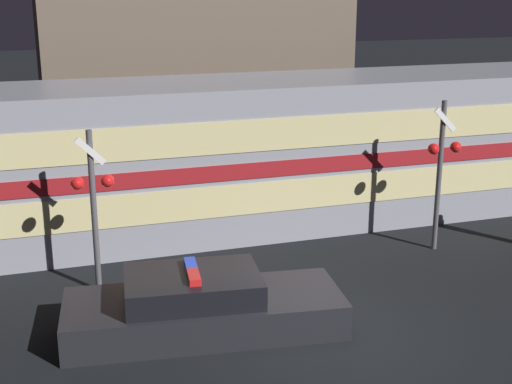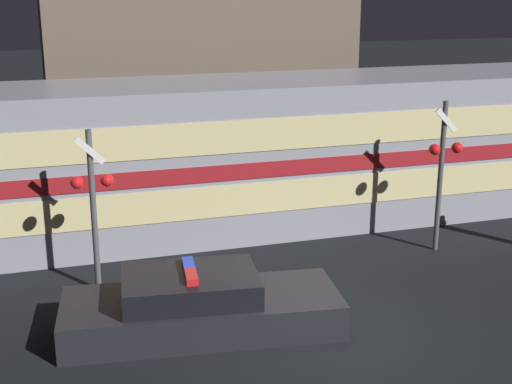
# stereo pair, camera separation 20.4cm
# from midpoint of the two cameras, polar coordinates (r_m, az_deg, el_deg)

# --- Properties ---
(ground_plane) EXTENTS (120.00, 120.00, 0.00)m
(ground_plane) POSITION_cam_midpoint_polar(r_m,az_deg,el_deg) (12.77, 5.91, -11.74)
(ground_plane) COLOR black
(train) EXTENTS (16.76, 3.19, 3.72)m
(train) POSITION_cam_midpoint_polar(r_m,az_deg,el_deg) (18.31, 3.36, 3.29)
(train) COLOR gray
(train) RESTS_ON ground_plane
(police_car) EXTENTS (5.12, 2.41, 1.21)m
(police_car) POSITION_cam_midpoint_polar(r_m,az_deg,el_deg) (12.90, -4.10, -9.15)
(police_car) COLOR black
(police_car) RESTS_ON ground_plane
(crossing_signal_near) EXTENTS (0.83, 0.33, 3.50)m
(crossing_signal_near) POSITION_cam_midpoint_polar(r_m,az_deg,el_deg) (16.64, 15.04, 2.14)
(crossing_signal_near) COLOR #4C4C51
(crossing_signal_near) RESTS_ON ground_plane
(crossing_signal_far) EXTENTS (0.83, 0.33, 3.32)m
(crossing_signal_far) POSITION_cam_midpoint_polar(r_m,az_deg,el_deg) (14.23, -12.52, -0.47)
(crossing_signal_far) COLOR #4C4C51
(crossing_signal_far) RESTS_ON ground_plane
(building_left) EXTENTS (9.93, 4.83, 10.02)m
(building_left) POSITION_cam_midpoint_polar(r_m,az_deg,el_deg) (24.61, -4.75, 14.03)
(building_left) COLOR brown
(building_left) RESTS_ON ground_plane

